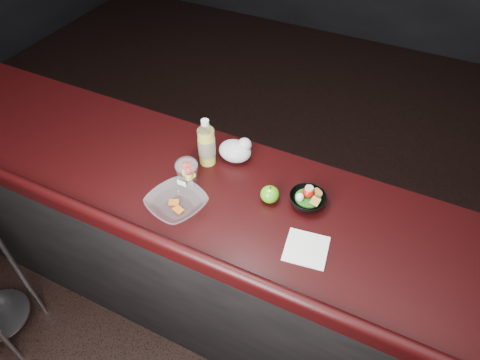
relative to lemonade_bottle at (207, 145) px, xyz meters
name	(u,v)px	position (x,y,z in m)	size (l,w,h in m)	color
ground	(206,354)	(0.17, -0.43, -1.12)	(8.00, 8.00, 0.00)	black
room_shell	(165,50)	(0.17, -0.43, 0.71)	(8.00, 8.00, 8.00)	black
counter	(229,260)	(0.17, -0.13, -0.61)	(4.06, 0.71, 1.02)	black
lemonade_bottle	(207,145)	(0.00, 0.00, 0.00)	(0.08, 0.08, 0.24)	yellow
fruit_cup	(187,172)	(-0.01, -0.16, -0.03)	(0.10, 0.10, 0.14)	white
green_apple	(270,194)	(0.35, -0.10, -0.06)	(0.08, 0.08, 0.08)	#34820F
plastic_bag	(236,150)	(0.11, 0.08, -0.05)	(0.15, 0.13, 0.11)	silver
snack_bowl	(308,199)	(0.50, -0.04, -0.07)	(0.17, 0.17, 0.08)	black
takeout_bowl	(177,203)	(0.02, -0.30, -0.07)	(0.29, 0.29, 0.06)	silver
paper_napkin	(306,249)	(0.57, -0.26, -0.10)	(0.16, 0.16, 0.00)	white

